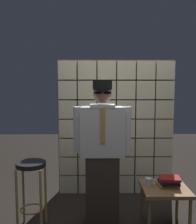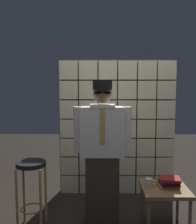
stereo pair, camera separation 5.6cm
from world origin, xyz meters
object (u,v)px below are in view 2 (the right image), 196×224
(standing_person, at_px, (102,150))
(book_stack, at_px, (169,182))
(bar_stool, at_px, (31,179))
(coffee_mug, at_px, (149,183))
(side_table, at_px, (165,193))

(standing_person, relative_size, book_stack, 6.45)
(book_stack, bearing_deg, standing_person, 168.80)
(bar_stool, relative_size, book_stack, 2.98)
(standing_person, bearing_deg, coffee_mug, -15.04)
(side_table, height_order, book_stack, book_stack)
(bar_stool, distance_m, side_table, 1.54)
(side_table, bearing_deg, bar_stool, 179.26)
(standing_person, bearing_deg, book_stack, -11.46)
(standing_person, distance_m, bar_stool, 0.88)
(book_stack, distance_m, coffee_mug, 0.23)
(bar_stool, relative_size, side_table, 1.53)
(side_table, relative_size, coffee_mug, 4.13)
(bar_stool, xyz_separation_m, coffee_mug, (1.35, 0.00, -0.04))
(coffee_mug, bearing_deg, book_stack, -2.42)
(book_stack, bearing_deg, coffee_mug, 177.58)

